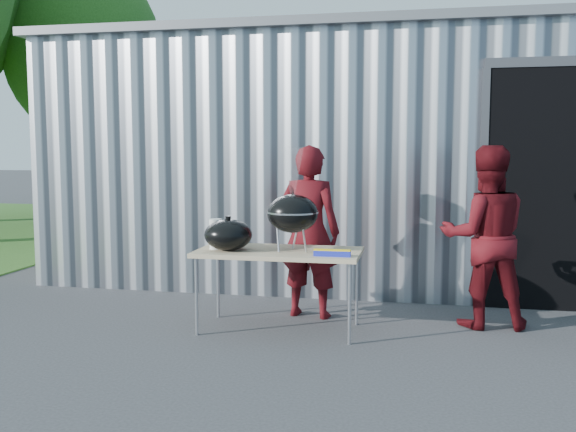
% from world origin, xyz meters
% --- Properties ---
extents(ground, '(80.00, 80.00, 0.00)m').
position_xyz_m(ground, '(0.00, 0.00, 0.00)').
color(ground, '#343437').
extents(building, '(8.20, 6.20, 3.10)m').
position_xyz_m(building, '(0.92, 4.59, 1.54)').
color(building, silver).
rests_on(building, ground).
extents(tree_far, '(3.69, 3.69, 6.11)m').
position_xyz_m(tree_far, '(-6.50, 9.00, 3.98)').
color(tree_far, '#442D19').
rests_on(tree_far, ground).
extents(folding_table, '(1.50, 0.75, 0.75)m').
position_xyz_m(folding_table, '(0.16, 0.40, 0.71)').
color(folding_table, tan).
rests_on(folding_table, ground).
extents(kettle_grill, '(0.47, 0.47, 0.95)m').
position_xyz_m(kettle_grill, '(0.29, 0.37, 1.16)').
color(kettle_grill, black).
rests_on(kettle_grill, folding_table).
extents(grill_lid, '(0.44, 0.44, 0.32)m').
position_xyz_m(grill_lid, '(-0.30, 0.30, 0.89)').
color(grill_lid, black).
rests_on(grill_lid, folding_table).
extents(paper_towels, '(0.12, 0.12, 0.28)m').
position_xyz_m(paper_towels, '(-0.43, 0.35, 0.89)').
color(paper_towels, white).
rests_on(paper_towels, folding_table).
extents(white_tub, '(0.20, 0.15, 0.10)m').
position_xyz_m(white_tub, '(-0.39, 0.63, 0.80)').
color(white_tub, white).
rests_on(white_tub, folding_table).
extents(foil_box, '(0.32, 0.05, 0.06)m').
position_xyz_m(foil_box, '(0.68, 0.15, 0.78)').
color(foil_box, '#1C28BB').
rests_on(foil_box, folding_table).
extents(person_cook, '(0.67, 0.49, 1.71)m').
position_xyz_m(person_cook, '(0.34, 0.95, 0.86)').
color(person_cook, '#4D0B10').
rests_on(person_cook, ground).
extents(person_bystander, '(0.90, 0.75, 1.71)m').
position_xyz_m(person_bystander, '(2.02, 0.92, 0.85)').
color(person_bystander, '#4D0B10').
rests_on(person_bystander, ground).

